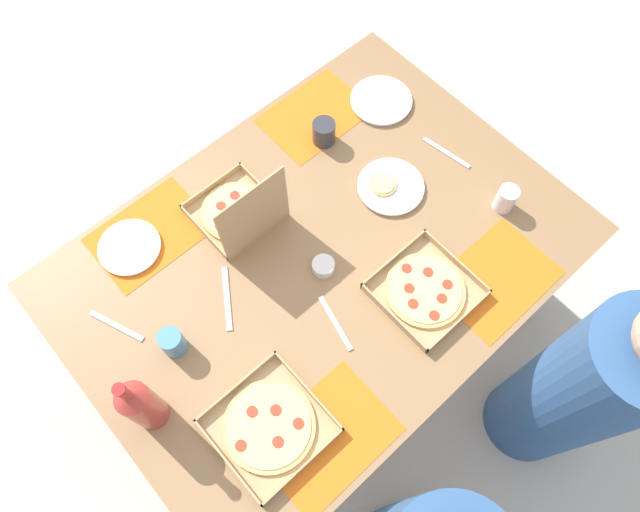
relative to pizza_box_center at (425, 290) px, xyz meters
The scene contains 22 objects.
ground_plane 0.84m from the pizza_box_center, 62.45° to the right, with size 6.00×6.00×0.00m, color beige.
dining_table 0.36m from the pizza_box_center, 62.45° to the right, with size 1.58×1.15×0.75m.
placemat_near_left 0.76m from the pizza_box_center, 105.03° to the right, with size 0.36×0.26×0.00m, color orange.
placemat_near_right 0.90m from the pizza_box_center, 54.86° to the right, with size 0.36×0.26×0.00m, color orange.
placemat_far_left 0.23m from the pizza_box_center, 148.33° to the left, with size 0.36×0.26×0.00m, color orange.
placemat_far_right 0.53m from the pizza_box_center, 13.24° to the left, with size 0.36×0.26×0.00m, color orange.
pizza_box_center is the anchor object (origin of this frame).
pizza_box_corner_right 0.62m from the pizza_box_center, ahead, with size 0.29×0.29×0.04m.
pizza_box_edge_far 0.64m from the pizza_box_center, 65.50° to the right, with size 0.25×0.25×0.29m.
plate_near_left 0.74m from the pizza_box_center, 124.01° to the right, with size 0.22×0.22×0.02m.
plate_near_right 0.94m from the pizza_box_center, 50.88° to the right, with size 0.20×0.20×0.02m.
plate_middle 0.38m from the pizza_box_center, 118.45° to the right, with size 0.22×0.22×0.03m.
soda_bottle 0.88m from the pizza_box_center, 16.83° to the right, with size 0.09×0.09×0.32m.
cup_clear_left 0.65m from the pizza_box_center, 103.39° to the right, with size 0.08×0.08×0.09m, color #333338.
cup_dark 0.77m from the pizza_box_center, 28.68° to the right, with size 0.07×0.07×0.10m, color teal.
cup_spare 0.41m from the pizza_box_center, behind, with size 0.07×0.07×0.10m, color silver.
condiment_bowl 0.32m from the pizza_box_center, 55.81° to the right, with size 0.07×0.07×0.04m, color white.
fork_by_near_right 0.52m from the pizza_box_center, 144.80° to the right, with size 0.19×0.02×0.01m, color #B7B7BC.
knife_by_near_left 0.61m from the pizza_box_center, 39.74° to the right, with size 0.21×0.02×0.01m, color #B7B7BC.
fork_by_far_left 0.29m from the pizza_box_center, 21.50° to the right, with size 0.19×0.02×0.01m, color #B7B7BC.
fork_by_far_right 0.94m from the pizza_box_center, 35.09° to the right, with size 0.19×0.02×0.01m, color #B7B7BC.
diner_left_seat 0.61m from the pizza_box_center, 110.30° to the left, with size 0.32×0.32×1.23m.
Camera 1 is at (0.52, 0.58, 2.43)m, focal length 32.72 mm.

